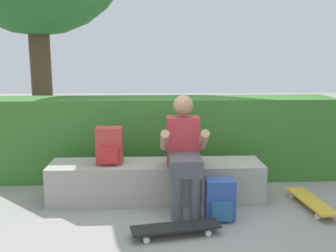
# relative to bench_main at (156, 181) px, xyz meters

# --- Properties ---
(ground_plane) EXTENTS (24.00, 24.00, 0.00)m
(ground_plane) POSITION_rel_bench_main_xyz_m (0.00, -0.30, -0.21)
(ground_plane) COLOR gray
(bench_main) EXTENTS (2.33, 0.51, 0.43)m
(bench_main) POSITION_rel_bench_main_xyz_m (0.00, 0.00, 0.00)
(bench_main) COLOR #9C9A8D
(bench_main) RESTS_ON ground
(person_skater) EXTENTS (0.49, 0.62, 1.18)m
(person_skater) POSITION_rel_bench_main_xyz_m (0.28, -0.22, 0.42)
(person_skater) COLOR #B73338
(person_skater) RESTS_ON ground
(skateboard_near_person) EXTENTS (0.82, 0.35, 0.09)m
(skateboard_near_person) POSITION_rel_bench_main_xyz_m (0.16, -0.87, -0.14)
(skateboard_near_person) COLOR black
(skateboard_near_person) RESTS_ON ground
(skateboard_beside_bench) EXTENTS (0.27, 0.82, 0.09)m
(skateboard_beside_bench) POSITION_rel_bench_main_xyz_m (1.62, -0.31, -0.14)
(skateboard_beside_bench) COLOR gold
(skateboard_beside_bench) RESTS_ON ground
(backpack_on_bench) EXTENTS (0.28, 0.23, 0.40)m
(backpack_on_bench) POSITION_rel_bench_main_xyz_m (-0.51, -0.01, 0.41)
(backpack_on_bench) COLOR #B23833
(backpack_on_bench) RESTS_ON bench_main
(backpack_on_ground) EXTENTS (0.28, 0.23, 0.40)m
(backpack_on_ground) POSITION_rel_bench_main_xyz_m (0.62, -0.54, -0.02)
(backpack_on_ground) COLOR #2D4C99
(backpack_on_ground) RESTS_ON ground
(hedge_row) EXTENTS (4.44, 0.63, 1.05)m
(hedge_row) POSITION_rel_bench_main_xyz_m (0.08, 0.83, 0.31)
(hedge_row) COLOR #356C28
(hedge_row) RESTS_ON ground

